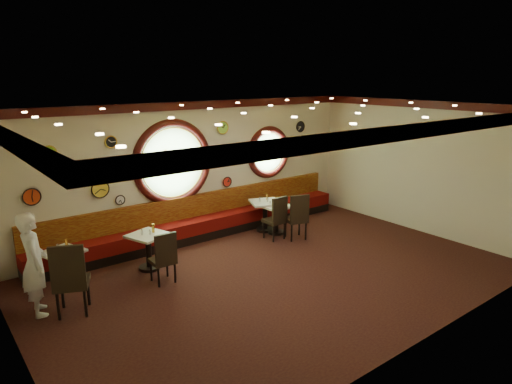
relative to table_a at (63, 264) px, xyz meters
name	(u,v)px	position (x,y,z in m)	size (l,w,h in m)	color
floor	(277,275)	(3.39, -2.02, -0.44)	(9.00, 6.00, 0.00)	black
ceiling	(280,109)	(3.39, -2.02, 2.76)	(9.00, 6.00, 0.02)	gold
wall_back	(196,170)	(3.39, 0.98, 1.16)	(9.00, 0.02, 3.20)	beige
wall_front	(423,241)	(3.39, -5.02, 1.16)	(9.00, 0.02, 3.20)	beige
wall_left	(9,252)	(-1.11, -2.02, 1.16)	(0.02, 6.00, 3.20)	beige
wall_right	(419,167)	(7.89, -2.02, 1.16)	(0.02, 6.00, 3.20)	beige
molding_back	(195,105)	(3.39, 0.93, 2.67)	(9.00, 0.10, 0.18)	#340A09
molding_front	(430,129)	(3.39, -4.97, 2.67)	(9.00, 0.10, 0.18)	#340A09
molding_right	(423,104)	(7.84, -2.02, 2.67)	(0.10, 6.00, 0.18)	#340A09
banquette_base	(204,233)	(3.39, 0.70, -0.34)	(8.00, 0.55, 0.20)	black
banquette_seat	(204,223)	(3.39, 0.70, -0.09)	(8.00, 0.55, 0.30)	#560807
banquette_back	(198,205)	(3.39, 0.92, 0.31)	(8.00, 0.10, 0.55)	#5E1007
porthole_left_glass	(173,163)	(2.79, 0.97, 1.41)	(1.66, 1.66, 0.02)	#8BCA79
porthole_left_frame	(173,163)	(2.79, 0.96, 1.41)	(1.98, 1.98, 0.18)	#340A09
porthole_left_ring	(174,163)	(2.79, 0.93, 1.41)	(1.61, 1.61, 0.03)	gold
porthole_right_glass	(268,152)	(5.59, 0.97, 1.36)	(1.10, 1.10, 0.02)	#8BCA79
porthole_right_frame	(269,152)	(5.59, 0.96, 1.36)	(1.38, 1.38, 0.18)	#340A09
porthole_right_ring	(269,152)	(5.59, 0.93, 1.36)	(1.09, 1.09, 0.03)	gold
wall_clock_0	(32,197)	(-0.21, 0.94, 1.11)	(0.32, 0.32, 0.03)	red
wall_clock_1	(49,153)	(0.19, 0.94, 1.91)	(0.26, 0.26, 0.03)	#73C026
wall_clock_2	(300,127)	(6.69, 0.94, 1.96)	(0.28, 0.28, 0.03)	black
wall_clock_3	(223,128)	(4.14, 0.94, 2.11)	(0.30, 0.30, 0.03)	#9CE447
wall_clock_4	(243,150)	(4.74, 0.94, 1.51)	(0.22, 0.22, 0.03)	#E8C14D
wall_clock_5	(227,182)	(4.24, 0.94, 0.76)	(0.24, 0.24, 0.03)	red
wall_clock_6	(100,189)	(1.09, 0.94, 1.06)	(0.36, 0.36, 0.03)	gold
wall_clock_7	(111,142)	(1.39, 0.94, 2.01)	(0.24, 0.24, 0.03)	black
wall_clock_8	(120,200)	(1.49, 0.94, 0.76)	(0.20, 0.20, 0.03)	silver
table_a	(63,264)	(0.00, 0.00, 0.00)	(0.82, 0.82, 0.70)	black
table_b	(148,247)	(1.57, -0.20, 0.02)	(0.85, 0.85, 0.74)	black
table_c	(265,212)	(4.85, 0.18, 0.04)	(0.90, 0.90, 0.76)	black
table_d	(276,216)	(4.95, -0.14, 0.01)	(0.70, 0.70, 0.71)	black
chair_a	(70,275)	(-0.20, -1.16, 0.27)	(0.69, 0.69, 0.77)	black
chair_b	(164,255)	(1.52, -1.00, 0.13)	(0.43, 0.43, 0.62)	black
chair_c	(277,215)	(4.67, -0.49, 0.16)	(0.45, 0.45, 0.65)	black
chair_d	(298,214)	(5.06, -0.78, 0.19)	(0.58, 0.58, 0.69)	black
condiment_a_salt	(58,247)	(-0.04, 0.10, 0.32)	(0.04, 0.04, 0.11)	silver
condiment_b_salt	(142,232)	(1.46, -0.18, 0.35)	(0.04, 0.04, 0.11)	silver
condiment_c_salt	(260,200)	(4.74, 0.24, 0.37)	(0.04, 0.04, 0.11)	silver
condiment_d_salt	(270,203)	(4.83, -0.05, 0.32)	(0.04, 0.04, 0.10)	silver
condiment_a_pepper	(61,249)	(-0.02, -0.02, 0.31)	(0.03, 0.03, 0.10)	silver
condiment_b_pepper	(150,232)	(1.59, -0.26, 0.34)	(0.03, 0.03, 0.10)	#BCBCC1
condiment_c_pepper	(268,200)	(4.88, 0.11, 0.37)	(0.04, 0.04, 0.10)	silver
condiment_d_pepper	(278,204)	(4.95, -0.20, 0.33)	(0.04, 0.04, 0.11)	silver
condiment_a_bottle	(66,243)	(0.12, 0.12, 0.34)	(0.05, 0.05, 0.17)	gold
condiment_b_bottle	(153,228)	(1.70, -0.18, 0.38)	(0.06, 0.06, 0.18)	gold
condiment_c_bottle	(267,197)	(4.97, 0.25, 0.39)	(0.04, 0.04, 0.14)	gold
condiment_d_bottle	(277,201)	(5.02, -0.06, 0.36)	(0.06, 0.06, 0.18)	gold
waiter	(34,264)	(-0.61, -0.72, 0.42)	(0.63, 0.41, 1.72)	white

